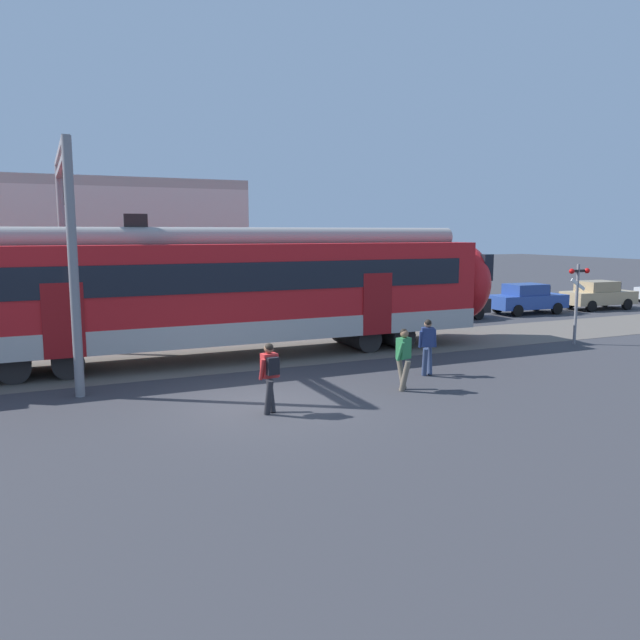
{
  "coord_description": "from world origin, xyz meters",
  "views": [
    {
      "loc": [
        -4.81,
        -13.92,
        4.18
      ],
      "look_at": [
        2.66,
        2.69,
        1.6
      ],
      "focal_mm": 35.0,
      "sensor_mm": 36.0,
      "label": 1
    }
  ],
  "objects_px": {
    "pedestrian_red": "(270,372)",
    "parked_car_tan": "(598,295)",
    "pedestrian_navy": "(428,343)",
    "crossing_signal": "(577,291)",
    "parked_car_black": "(447,303)",
    "parked_car_blue": "(527,299)",
    "pedestrian_green": "(404,355)"
  },
  "relations": [
    {
      "from": "pedestrian_navy",
      "to": "parked_car_tan",
      "type": "height_order",
      "value": "pedestrian_navy"
    },
    {
      "from": "parked_car_blue",
      "to": "parked_car_tan",
      "type": "height_order",
      "value": "same"
    },
    {
      "from": "parked_car_black",
      "to": "crossing_signal",
      "type": "relative_size",
      "value": 1.36
    },
    {
      "from": "pedestrian_green",
      "to": "pedestrian_navy",
      "type": "xyz_separation_m",
      "value": [
        1.57,
        1.21,
        0.0
      ]
    },
    {
      "from": "pedestrian_navy",
      "to": "parked_car_tan",
      "type": "bearing_deg",
      "value": 28.64
    },
    {
      "from": "pedestrian_green",
      "to": "parked_car_black",
      "type": "bearing_deg",
      "value": 49.76
    },
    {
      "from": "pedestrian_red",
      "to": "crossing_signal",
      "type": "relative_size",
      "value": 0.56
    },
    {
      "from": "pedestrian_navy",
      "to": "crossing_signal",
      "type": "distance_m",
      "value": 8.3
    },
    {
      "from": "crossing_signal",
      "to": "parked_car_black",
      "type": "bearing_deg",
      "value": 92.98
    },
    {
      "from": "parked_car_black",
      "to": "parked_car_tan",
      "type": "height_order",
      "value": "same"
    },
    {
      "from": "parked_car_black",
      "to": "parked_car_tan",
      "type": "relative_size",
      "value": 1.0
    },
    {
      "from": "parked_car_black",
      "to": "parked_car_tan",
      "type": "distance_m",
      "value": 9.9
    },
    {
      "from": "parked_car_black",
      "to": "parked_car_tan",
      "type": "xyz_separation_m",
      "value": [
        9.9,
        -0.05,
        0.0
      ]
    },
    {
      "from": "pedestrian_red",
      "to": "parked_car_tan",
      "type": "relative_size",
      "value": 0.41
    },
    {
      "from": "pedestrian_green",
      "to": "pedestrian_navy",
      "type": "relative_size",
      "value": 1.0
    },
    {
      "from": "pedestrian_red",
      "to": "parked_car_black",
      "type": "xyz_separation_m",
      "value": [
        13.1,
        11.4,
        -0.21
      ]
    },
    {
      "from": "pedestrian_green",
      "to": "parked_car_blue",
      "type": "relative_size",
      "value": 0.41
    },
    {
      "from": "pedestrian_navy",
      "to": "pedestrian_red",
      "type": "bearing_deg",
      "value": -161.92
    },
    {
      "from": "pedestrian_red",
      "to": "parked_car_tan",
      "type": "distance_m",
      "value": 25.65
    },
    {
      "from": "pedestrian_navy",
      "to": "parked_car_blue",
      "type": "bearing_deg",
      "value": 37.52
    },
    {
      "from": "parked_car_black",
      "to": "parked_car_blue",
      "type": "relative_size",
      "value": 1.0
    },
    {
      "from": "pedestrian_red",
      "to": "pedestrian_navy",
      "type": "relative_size",
      "value": 1.0
    },
    {
      "from": "parked_car_tan",
      "to": "crossing_signal",
      "type": "distance_m",
      "value": 12.16
    },
    {
      "from": "pedestrian_green",
      "to": "parked_car_blue",
      "type": "distance_m",
      "value": 17.85
    },
    {
      "from": "pedestrian_green",
      "to": "crossing_signal",
      "type": "relative_size",
      "value": 0.56
    },
    {
      "from": "crossing_signal",
      "to": "pedestrian_green",
      "type": "bearing_deg",
      "value": -161.08
    },
    {
      "from": "parked_car_tan",
      "to": "parked_car_blue",
      "type": "bearing_deg",
      "value": 178.61
    },
    {
      "from": "pedestrian_red",
      "to": "parked_car_blue",
      "type": "xyz_separation_m",
      "value": [
        18.11,
        11.47,
        -0.21
      ]
    },
    {
      "from": "pedestrian_navy",
      "to": "crossing_signal",
      "type": "xyz_separation_m",
      "value": [
        7.97,
        2.06,
        1.05
      ]
    },
    {
      "from": "pedestrian_green",
      "to": "parked_car_blue",
      "type": "bearing_deg",
      "value": 37.53
    },
    {
      "from": "parked_car_black",
      "to": "parked_car_blue",
      "type": "height_order",
      "value": "same"
    },
    {
      "from": "pedestrian_red",
      "to": "pedestrian_green",
      "type": "relative_size",
      "value": 1.0
    }
  ]
}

